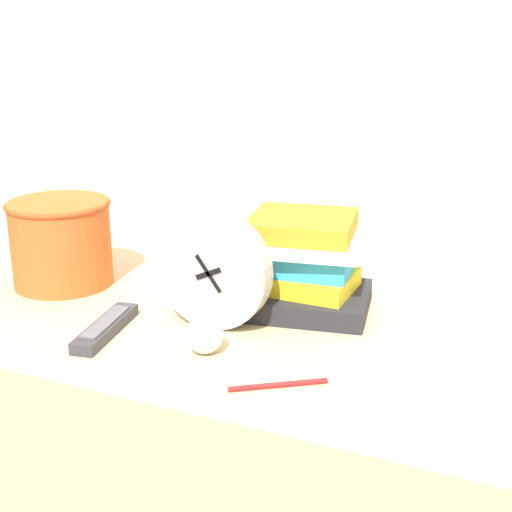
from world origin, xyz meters
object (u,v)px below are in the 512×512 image
at_px(desk_clock, 211,270).
at_px(crumpled_paper_ball, 205,335).
at_px(tv_remote, 106,328).
at_px(basket, 61,240).
at_px(pen, 278,385).
at_px(book_stack, 302,266).

distance_m(desk_clock, crumpled_paper_ball, 0.13).
relative_size(tv_remote, crumpled_paper_ball, 3.10).
relative_size(desk_clock, basket, 1.01).
xyz_separation_m(basket, tv_remote, (0.22, -0.17, -0.08)).
distance_m(desk_clock, tv_remote, 0.20).
relative_size(basket, tv_remote, 1.08).
height_order(desk_clock, tv_remote, desk_clock).
bearing_deg(tv_remote, basket, 142.10).
height_order(basket, pen, basket).
relative_size(basket, pen, 1.61).
xyz_separation_m(basket, crumpled_paper_ball, (0.40, -0.17, -0.06)).
relative_size(tv_remote, pen, 1.49).
xyz_separation_m(desk_clock, crumpled_paper_ball, (0.04, -0.10, -0.07)).
xyz_separation_m(desk_clock, basket, (-0.36, 0.07, -0.01)).
bearing_deg(basket, tv_remote, -37.90).
bearing_deg(desk_clock, pen, -40.07).
relative_size(desk_clock, pen, 1.62).
relative_size(desk_clock, tv_remote, 1.09).
distance_m(desk_clock, basket, 0.37).
xyz_separation_m(book_stack, crumpled_paper_ball, (-0.07, -0.24, -0.05)).
height_order(tv_remote, crumpled_paper_ball, crumpled_paper_ball).
height_order(book_stack, pen, book_stack).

